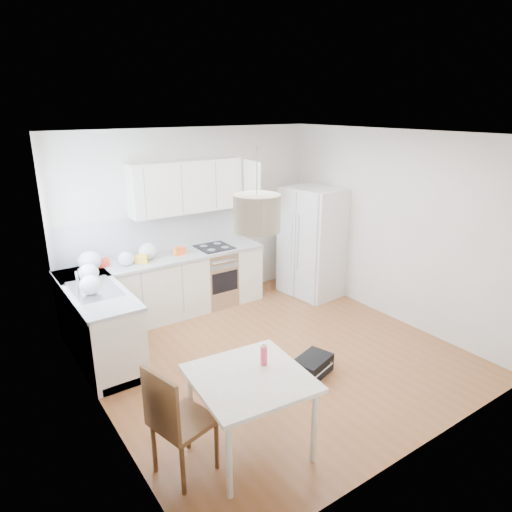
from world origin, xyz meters
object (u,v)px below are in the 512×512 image
(refrigerator, at_px, (314,242))
(gym_bag, at_px, (313,366))
(dining_chair, at_px, (184,419))
(dining_table, at_px, (250,384))

(refrigerator, relative_size, gym_bag, 3.80)
(dining_chair, bearing_deg, dining_table, -23.70)
(dining_table, height_order, dining_chair, dining_chair)
(dining_table, bearing_deg, dining_chair, 175.94)
(refrigerator, distance_m, dining_table, 3.81)
(dining_table, distance_m, gym_bag, 1.53)
(dining_chair, distance_m, gym_bag, 1.99)
(dining_table, height_order, gym_bag, dining_table)
(dining_table, relative_size, gym_bag, 2.26)
(dining_chair, relative_size, gym_bag, 2.23)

